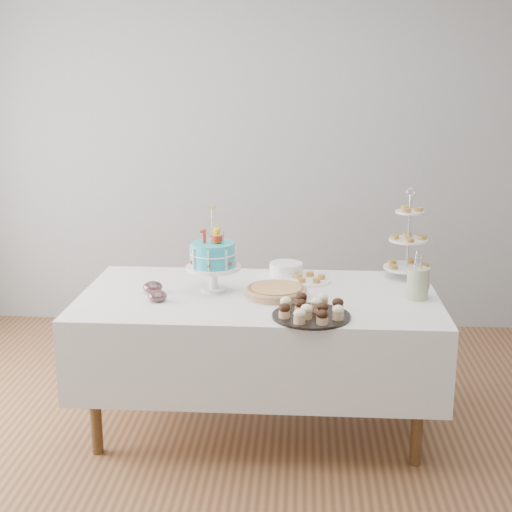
# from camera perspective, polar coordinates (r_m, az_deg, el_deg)

# --- Properties ---
(floor) EXTENTS (5.00, 5.00, 0.00)m
(floor) POSITION_cam_1_polar(r_m,az_deg,el_deg) (3.88, -0.08, -15.33)
(floor) COLOR brown
(floor) RESTS_ON ground
(walls) EXTENTS (5.04, 4.04, 2.70)m
(walls) POSITION_cam_1_polar(r_m,az_deg,el_deg) (3.42, -0.09, 4.72)
(walls) COLOR #929597
(walls) RESTS_ON floor
(table) EXTENTS (1.92, 1.02, 0.77)m
(table) POSITION_cam_1_polar(r_m,az_deg,el_deg) (3.92, 0.22, -6.24)
(table) COLOR white
(table) RESTS_ON floor
(birthday_cake) EXTENTS (0.30, 0.30, 0.46)m
(birthday_cake) POSITION_cam_1_polar(r_m,az_deg,el_deg) (3.88, -3.43, -1.02)
(birthday_cake) COLOR white
(birthday_cake) RESTS_ON table
(cupcake_tray) EXTENTS (0.39, 0.39, 0.09)m
(cupcake_tray) POSITION_cam_1_polar(r_m,az_deg,el_deg) (3.49, 4.46, -4.24)
(cupcake_tray) COLOR black
(cupcake_tray) RESTS_ON table
(pie) EXTENTS (0.33, 0.33, 0.05)m
(pie) POSITION_cam_1_polar(r_m,az_deg,el_deg) (3.80, 1.63, -2.82)
(pie) COLOR tan
(pie) RESTS_ON table
(tiered_stand) EXTENTS (0.27, 0.27, 0.53)m
(tiered_stand) POSITION_cam_1_polar(r_m,az_deg,el_deg) (4.20, 12.09, 1.22)
(tiered_stand) COLOR silver
(tiered_stand) RESTS_ON table
(plate_stack) EXTENTS (0.20, 0.20, 0.08)m
(plate_stack) POSITION_cam_1_polar(r_m,az_deg,el_deg) (4.19, 2.41, -1.06)
(plate_stack) COLOR white
(plate_stack) RESTS_ON table
(pastry_plate) EXTENTS (0.24, 0.24, 0.04)m
(pastry_plate) POSITION_cam_1_polar(r_m,az_deg,el_deg) (4.08, 4.30, -1.84)
(pastry_plate) COLOR white
(pastry_plate) RESTS_ON table
(jam_bowl_a) EXTENTS (0.10, 0.10, 0.06)m
(jam_bowl_a) POSITION_cam_1_polar(r_m,az_deg,el_deg) (3.75, -7.88, -3.21)
(jam_bowl_a) COLOR silver
(jam_bowl_a) RESTS_ON table
(jam_bowl_b) EXTENTS (0.11, 0.11, 0.06)m
(jam_bowl_b) POSITION_cam_1_polar(r_m,az_deg,el_deg) (3.91, -8.26, -2.48)
(jam_bowl_b) COLOR silver
(jam_bowl_b) RESTS_ON table
(utensil_pitcher) EXTENTS (0.12, 0.11, 0.26)m
(utensil_pitcher) POSITION_cam_1_polar(r_m,az_deg,el_deg) (3.84, 12.82, -2.05)
(utensil_pitcher) COLOR beige
(utensil_pitcher) RESTS_ON table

